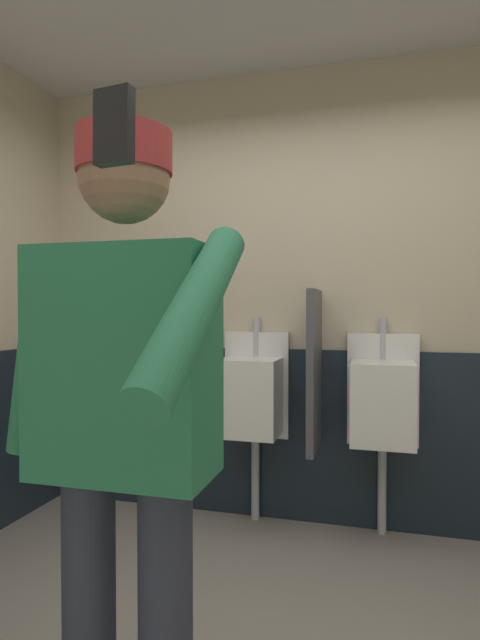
% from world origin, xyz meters
% --- Properties ---
extents(wall_back, '(4.21, 0.12, 2.75)m').
position_xyz_m(wall_back, '(0.00, 1.64, 1.37)').
color(wall_back, beige).
rests_on(wall_back, ground_plane).
extents(wainscot_band_back, '(3.61, 0.03, 1.05)m').
position_xyz_m(wainscot_band_back, '(0.00, 1.56, 0.52)').
color(wainscot_band_back, '#19232D').
rests_on(wainscot_band_back, ground_plane).
extents(urinal_left, '(0.40, 0.34, 1.24)m').
position_xyz_m(urinal_left, '(-0.38, 1.42, 0.78)').
color(urinal_left, white).
rests_on(urinal_left, ground_plane).
extents(urinal_middle, '(0.40, 0.34, 1.24)m').
position_xyz_m(urinal_middle, '(0.37, 1.42, 0.78)').
color(urinal_middle, white).
rests_on(urinal_middle, ground_plane).
extents(privacy_divider_panel, '(0.04, 0.40, 0.90)m').
position_xyz_m(privacy_divider_panel, '(-0.00, 1.35, 0.95)').
color(privacy_divider_panel, '#4C4C51').
extents(person, '(0.67, 0.60, 1.74)m').
position_xyz_m(person, '(-0.28, -0.32, 1.04)').
color(person, '#2D3342').
rests_on(person, ground_plane).
extents(cell_phone, '(0.06, 0.03, 0.11)m').
position_xyz_m(cell_phone, '(-0.03, -0.82, 1.55)').
color(cell_phone, black).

